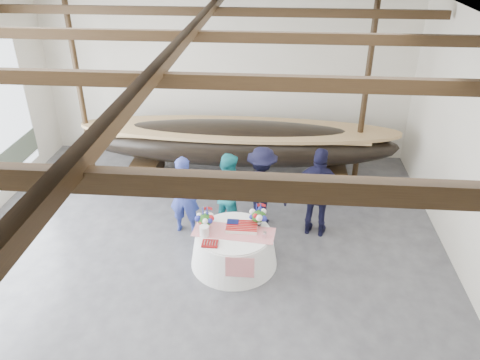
{
  "coord_description": "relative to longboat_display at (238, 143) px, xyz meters",
  "views": [
    {
      "loc": [
        1.44,
        -6.39,
        5.9
      ],
      "look_at": [
        0.7,
        2.31,
        1.1
      ],
      "focal_mm": 35.0,
      "sensor_mm": 36.0,
      "label": 1
    }
  ],
  "objects": [
    {
      "name": "longboat_display",
      "position": [
        0.0,
        0.0,
        0.0
      ],
      "size": [
        8.13,
        1.63,
        1.52
      ],
      "color": "black",
      "rests_on": "ground"
    },
    {
      "name": "guest_woman_teal",
      "position": [
        -0.01,
        -2.33,
        -0.09
      ],
      "size": [
        1.06,
        0.96,
        1.76
      ],
      "primitive_type": "imported",
      "rotation": [
        0.0,
        0.0,
        2.71
      ],
      "color": "teal",
      "rests_on": "ground"
    },
    {
      "name": "pavilion_structure",
      "position": [
        -0.46,
        -3.73,
        3.03
      ],
      "size": [
        9.8,
        11.76,
        4.5
      ],
      "color": "black",
      "rests_on": "ground"
    },
    {
      "name": "banquet_table",
      "position": [
        0.24,
        -3.61,
        -0.61
      ],
      "size": [
        1.69,
        1.69,
        0.73
      ],
      "color": "white",
      "rests_on": "ground"
    },
    {
      "name": "ceiling",
      "position": [
        -0.46,
        -4.52,
        3.53
      ],
      "size": [
        10.0,
        12.0,
        0.01
      ],
      "primitive_type": "cube",
      "color": "white",
      "rests_on": "wall_back"
    },
    {
      "name": "guest_man_left",
      "position": [
        0.71,
        -2.1,
        -0.07
      ],
      "size": [
        1.35,
        1.12,
        1.81
      ],
      "primitive_type": "imported",
      "rotation": [
        0.0,
        0.0,
        2.69
      ],
      "color": "black",
      "rests_on": "ground"
    },
    {
      "name": "wall_back",
      "position": [
        -0.46,
        1.48,
        1.28
      ],
      "size": [
        10.0,
        0.02,
        4.5
      ],
      "primitive_type": "cube",
      "color": "silver",
      "rests_on": "ground"
    },
    {
      "name": "guest_man_right",
      "position": [
        1.9,
        -2.45,
        0.03
      ],
      "size": [
        1.25,
        0.76,
        2.0
      ],
      "primitive_type": "imported",
      "rotation": [
        0.0,
        0.0,
        2.9
      ],
      "color": "black",
      "rests_on": "ground"
    },
    {
      "name": "floor",
      "position": [
        -0.46,
        -4.52,
        -0.97
      ],
      "size": [
        10.0,
        12.0,
        0.01
      ],
      "primitive_type": "cube",
      "color": "#3D3D42",
      "rests_on": "ground"
    },
    {
      "name": "guest_woman_blue",
      "position": [
        -0.91,
        -2.58,
        -0.08
      ],
      "size": [
        0.67,
        0.46,
        1.78
      ],
      "primitive_type": "imported",
      "rotation": [
        0.0,
        0.0,
        3.09
      ],
      "color": "navy",
      "rests_on": "ground"
    },
    {
      "name": "tabletop_items",
      "position": [
        0.16,
        -3.47,
        -0.1
      ],
      "size": [
        1.61,
        0.98,
        0.4
      ],
      "color": "red",
      "rests_on": "banquet_table"
    }
  ]
}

